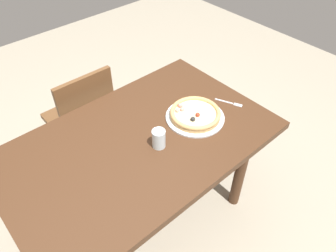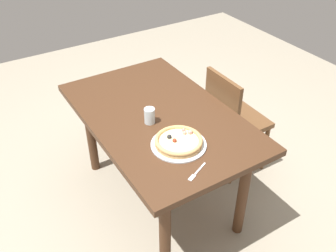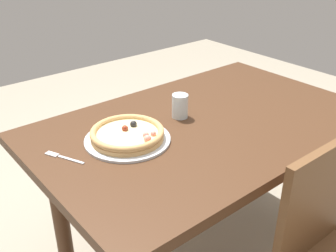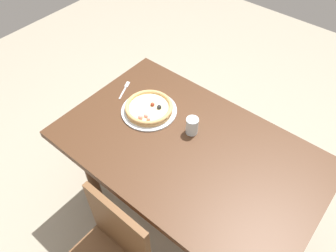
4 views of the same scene
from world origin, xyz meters
The scene contains 5 objects.
dining_table centered at (0.00, 0.00, 0.67)m, with size 1.42×0.89×0.77m.
plate centered at (-0.34, 0.07, 0.77)m, with size 0.33×0.33×0.01m, color silver.
pizza centered at (-0.34, 0.07, 0.80)m, with size 0.28×0.28×0.05m.
fork centered at (-0.59, 0.12, 0.77)m, with size 0.08×0.16×0.00m.
drinking_glass centered at (-0.05, 0.10, 0.82)m, with size 0.07×0.07×0.10m, color silver.
Camera 3 is at (-1.05, -1.04, 1.51)m, focal length 41.91 mm.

